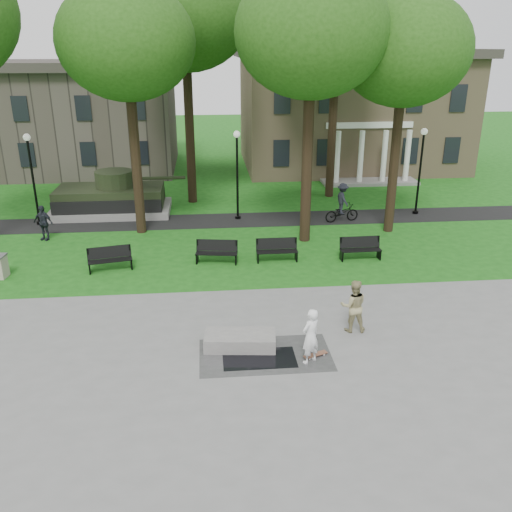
{
  "coord_description": "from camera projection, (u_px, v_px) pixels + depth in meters",
  "views": [
    {
      "loc": [
        -1.18,
        -15.94,
        8.83
      ],
      "look_at": [
        0.62,
        3.02,
        1.4
      ],
      "focal_mm": 38.0,
      "sensor_mm": 36.0,
      "label": 1
    }
  ],
  "objects": [
    {
      "name": "lamp_left",
      "position": [
        32.0,
        172.0,
        27.61
      ],
      "size": [
        0.36,
        0.36,
        4.73
      ],
      "color": "black",
      "rests_on": "ground"
    },
    {
      "name": "building_left",
      "position": [
        72.0,
        120.0,
        40.4
      ],
      "size": [
        15.0,
        10.0,
        7.2
      ],
      "primitive_type": "cube",
      "color": "#4C443D",
      "rests_on": "ground"
    },
    {
      "name": "footpath",
      "position": [
        229.0,
        220.0,
        29.23
      ],
      "size": [
        44.0,
        2.6,
        0.01
      ],
      "primitive_type": "cube",
      "color": "black",
      "rests_on": "ground"
    },
    {
      "name": "lamp_right",
      "position": [
        421.0,
        164.0,
        29.42
      ],
      "size": [
        0.36,
        0.36,
        4.73
      ],
      "color": "black",
      "rests_on": "ground"
    },
    {
      "name": "tank_monument",
      "position": [
        111.0,
        198.0,
        30.21
      ],
      "size": [
        7.45,
        3.4,
        2.4
      ],
      "color": "gray",
      "rests_on": "ground"
    },
    {
      "name": "tree_1",
      "position": [
        126.0,
        42.0,
        24.19
      ],
      "size": [
        6.2,
        6.2,
        11.63
      ],
      "color": "black",
      "rests_on": "ground"
    },
    {
      "name": "skateboarder",
      "position": [
        310.0,
        336.0,
        15.83
      ],
      "size": [
        0.76,
        0.7,
        1.74
      ],
      "primitive_type": "imported",
      "rotation": [
        0.0,
        0.0,
        3.75
      ],
      "color": "white",
      "rests_on": "plaza"
    },
    {
      "name": "park_bench_3",
      "position": [
        360.0,
        248.0,
        23.8
      ],
      "size": [
        1.81,
        0.56,
        1.0
      ],
      "rotation": [
        0.0,
        0.0,
        0.02
      ],
      "color": "black",
      "rests_on": "ground"
    },
    {
      "name": "plaza",
      "position": [
        262.0,
        425.0,
        13.46
      ],
      "size": [
        22.0,
        16.0,
        0.02
      ],
      "primitive_type": "cube",
      "color": "gray",
      "rests_on": "ground"
    },
    {
      "name": "park_bench_2",
      "position": [
        277.0,
        249.0,
        23.61
      ],
      "size": [
        1.8,
        0.52,
        1.0
      ],
      "rotation": [
        0.0,
        0.0,
        -0.0
      ],
      "color": "black",
      "rests_on": "ground"
    },
    {
      "name": "tree_4",
      "position": [
        185.0,
        14.0,
        28.99
      ],
      "size": [
        7.2,
        7.2,
        13.5
      ],
      "color": "black",
      "rests_on": "ground"
    },
    {
      "name": "friend_watching",
      "position": [
        353.0,
        306.0,
        17.61
      ],
      "size": [
        0.93,
        0.76,
        1.8
      ],
      "primitive_type": "imported",
      "rotation": [
        0.0,
        0.0,
        3.05
      ],
      "color": "tan",
      "rests_on": "plaza"
    },
    {
      "name": "puddle",
      "position": [
        259.0,
        359.0,
        16.3
      ],
      "size": [
        2.2,
        1.2,
        0.0
      ],
      "primitive_type": "cube",
      "color": "black",
      "rests_on": "plaza"
    },
    {
      "name": "tree_2",
      "position": [
        312.0,
        33.0,
        22.91
      ],
      "size": [
        6.6,
        6.6,
        12.16
      ],
      "color": "black",
      "rests_on": "ground"
    },
    {
      "name": "park_bench_1",
      "position": [
        216.0,
        251.0,
        23.4
      ],
      "size": [
        1.85,
        0.8,
        1.0
      ],
      "rotation": [
        0.0,
        0.0,
        -0.16
      ],
      "color": "black",
      "rests_on": "ground"
    },
    {
      "name": "concrete_block",
      "position": [
        240.0,
        340.0,
        16.87
      ],
      "size": [
        2.29,
        1.22,
        0.45
      ],
      "primitive_type": "cube",
      "rotation": [
        0.0,
        0.0,
        -0.1
      ],
      "color": "gray",
      "rests_on": "plaza"
    },
    {
      "name": "tree_3",
      "position": [
        405.0,
        51.0,
        24.49
      ],
      "size": [
        6.0,
        6.0,
        11.19
      ],
      "color": "black",
      "rests_on": "ground"
    },
    {
      "name": "building_right",
      "position": [
        349.0,
        108.0,
        41.52
      ],
      "size": [
        17.0,
        12.0,
        8.6
      ],
      "color": "#9E8460",
      "rests_on": "ground"
    },
    {
      "name": "pedestrian_walker",
      "position": [
        43.0,
        223.0,
        26.04
      ],
      "size": [
        1.09,
        0.76,
        1.72
      ],
      "primitive_type": "imported",
      "rotation": [
        0.0,
        0.0,
        -0.37
      ],
      "color": "#21232C",
      "rests_on": "ground"
    },
    {
      "name": "lamp_mid",
      "position": [
        237.0,
        168.0,
        28.54
      ],
      "size": [
        0.36,
        0.36,
        4.73
      ],
      "color": "black",
      "rests_on": "ground"
    },
    {
      "name": "park_bench_0",
      "position": [
        110.0,
        258.0,
        22.64
      ],
      "size": [
        1.85,
        0.89,
        1.0
      ],
      "rotation": [
        0.0,
        0.0,
        0.21
      ],
      "color": "black",
      "rests_on": "ground"
    },
    {
      "name": "ground",
      "position": [
        246.0,
        328.0,
        18.1
      ],
      "size": [
        120.0,
        120.0,
        0.0
      ],
      "primitive_type": "plane",
      "color": "#175113",
      "rests_on": "ground"
    },
    {
      "name": "skateboard",
      "position": [
        315.0,
        355.0,
        16.42
      ],
      "size": [
        0.8,
        0.48,
        0.07
      ],
      "primitive_type": "cube",
      "rotation": [
        0.0,
        0.0,
        0.39
      ],
      "color": "brown",
      "rests_on": "plaza"
    },
    {
      "name": "cyclist",
      "position": [
        342.0,
        206.0,
        28.75
      ],
      "size": [
        1.97,
        1.16,
        2.09
      ],
      "rotation": [
        0.0,
        0.0,
        1.77
      ],
      "color": "black",
      "rests_on": "ground"
    },
    {
      "name": "tree_5",
      "position": [
        337.0,
        29.0,
        30.46
      ],
      "size": [
        6.4,
        6.4,
        12.44
      ],
      "color": "black",
      "rests_on": "ground"
    }
  ]
}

